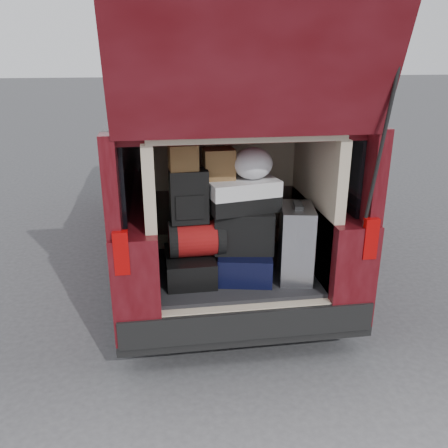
# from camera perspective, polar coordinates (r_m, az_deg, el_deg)

# --- Properties ---
(ground) EXTENTS (80.00, 80.00, 0.00)m
(ground) POSITION_cam_1_polar(r_m,az_deg,el_deg) (4.00, 1.92, -14.28)
(ground) COLOR #38383B
(ground) RESTS_ON ground
(minivan) EXTENTS (1.90, 5.35, 2.77)m
(minivan) POSITION_cam_1_polar(r_m,az_deg,el_deg) (5.31, -1.53, 5.44)
(minivan) COLOR black
(minivan) RESTS_ON ground
(load_floor) EXTENTS (1.24, 1.05, 0.55)m
(load_floor) POSITION_cam_1_polar(r_m,az_deg,el_deg) (4.09, 1.28, -8.94)
(load_floor) COLOR black
(load_floor) RESTS_ON ground
(black_hardshell) EXTENTS (0.38, 0.52, 0.21)m
(black_hardshell) POSITION_cam_1_polar(r_m,az_deg,el_deg) (3.79, -4.12, -5.04)
(black_hardshell) COLOR black
(black_hardshell) RESTS_ON load_floor
(navy_hardshell) EXTENTS (0.51, 0.58, 0.22)m
(navy_hardshell) POSITION_cam_1_polar(r_m,az_deg,el_deg) (3.83, 2.60, -4.62)
(navy_hardshell) COLOR black
(navy_hardshell) RESTS_ON load_floor
(silver_roller) EXTENTS (0.32, 0.44, 0.59)m
(silver_roller) POSITION_cam_1_polar(r_m,az_deg,el_deg) (3.75, 8.65, -2.26)
(silver_roller) COLOR silver
(silver_roller) RESTS_ON load_floor
(red_duffel) EXTENTS (0.43, 0.29, 0.28)m
(red_duffel) POSITION_cam_1_polar(r_m,az_deg,el_deg) (3.67, -3.30, -1.74)
(red_duffel) COLOR maroon
(red_duffel) RESTS_ON black_hardshell
(black_soft_case) EXTENTS (0.49, 0.34, 0.33)m
(black_soft_case) POSITION_cam_1_polar(r_m,az_deg,el_deg) (3.71, 2.44, -0.81)
(black_soft_case) COLOR black
(black_soft_case) RESTS_ON navy_hardshell
(backpack) EXTENTS (0.29, 0.18, 0.40)m
(backpack) POSITION_cam_1_polar(r_m,az_deg,el_deg) (3.56, -4.24, 3.36)
(backpack) COLOR black
(backpack) RESTS_ON red_duffel
(twotone_duffel) EXTENTS (0.58, 0.37, 0.24)m
(twotone_duffel) POSITION_cam_1_polar(r_m,az_deg,el_deg) (3.63, 2.31, 3.46)
(twotone_duffel) COLOR white
(twotone_duffel) RESTS_ON black_soft_case
(grocery_sack_lower) EXTENTS (0.22, 0.19, 0.19)m
(grocery_sack_lower) POSITION_cam_1_polar(r_m,az_deg,el_deg) (3.49, -4.94, 8.03)
(grocery_sack_lower) COLOR brown
(grocery_sack_lower) RESTS_ON backpack
(grocery_sack_upper) EXTENTS (0.24, 0.20, 0.23)m
(grocery_sack_upper) POSITION_cam_1_polar(r_m,az_deg,el_deg) (3.61, -0.64, 7.27)
(grocery_sack_upper) COLOR brown
(grocery_sack_upper) RESTS_ON twotone_duffel
(plastic_bag_center) EXTENTS (0.31, 0.29, 0.24)m
(plastic_bag_center) POSITION_cam_1_polar(r_m,az_deg,el_deg) (3.61, 3.49, 7.28)
(plastic_bag_center) COLOR silver
(plastic_bag_center) RESTS_ON twotone_duffel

